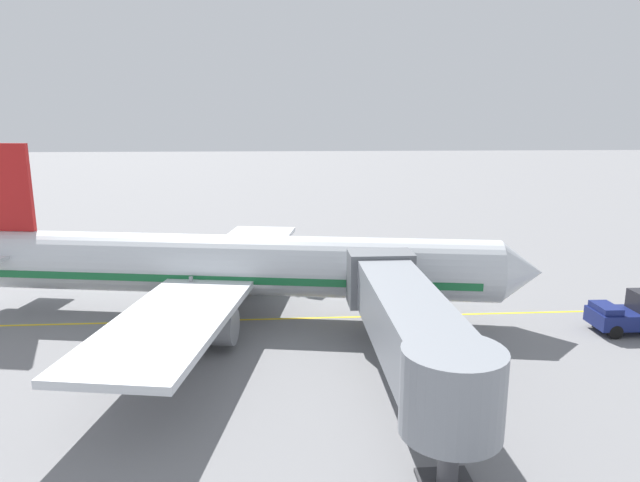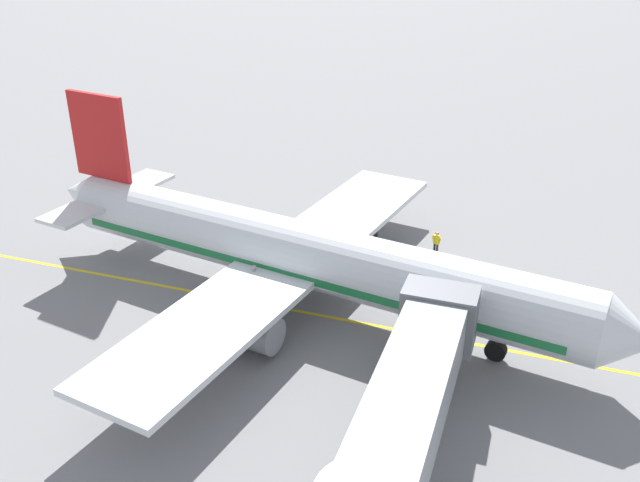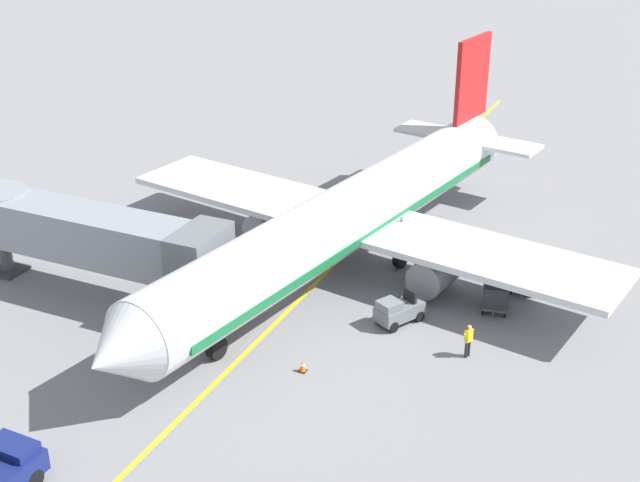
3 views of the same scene
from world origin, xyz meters
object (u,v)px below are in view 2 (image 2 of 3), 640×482
baggage_tug_lead (399,269)px  baggage_cart_second_in_train (328,221)px  ground_crew_wing_walker (436,242)px  parked_airliner (302,255)px  jet_bridge (408,405)px  baggage_cart_front (362,231)px  safety_cone_nose_left (491,312)px

baggage_tug_lead → baggage_cart_second_in_train: baggage_tug_lead is taller
baggage_tug_lead → ground_crew_wing_walker: bearing=158.7°
parked_airliner → jet_bridge: (11.12, 8.59, 0.27)m
parked_airliner → baggage_cart_front: bearing=172.3°
jet_bridge → baggage_tug_lead: jet_bridge is taller
jet_bridge → safety_cone_nose_left: 13.83m
baggage_tug_lead → safety_cone_nose_left: bearing=67.8°
jet_bridge → baggage_cart_second_in_train: (-20.60, -10.19, -2.51)m
jet_bridge → safety_cone_nose_left: bearing=171.2°
baggage_tug_lead → safety_cone_nose_left: baggage_tug_lead is taller
baggage_cart_front → safety_cone_nose_left: (6.49, 9.47, -0.66)m
jet_bridge → parked_airliner: bearing=-142.3°
baggage_cart_second_in_train → safety_cone_nose_left: (7.29, 12.24, -0.66)m
ground_crew_wing_walker → baggage_tug_lead: bearing=-21.3°
ground_crew_wing_walker → safety_cone_nose_left: ground_crew_wing_walker is taller
baggage_cart_front → ground_crew_wing_walker: (0.03, 5.09, 0.00)m
baggage_cart_second_in_train → safety_cone_nose_left: size_ratio=5.04×
baggage_tug_lead → ground_crew_wing_walker: (-4.04, 1.57, 0.24)m
parked_airliner → baggage_tug_lead: size_ratio=13.44×
baggage_tug_lead → jet_bridge: bearing=13.9°
ground_crew_wing_walker → baggage_cart_second_in_train: bearing=-96.0°
baggage_cart_second_in_train → ground_crew_wing_walker: bearing=84.0°
parked_airliner → safety_cone_nose_left: size_ratio=63.11×
parked_airliner → baggage_cart_second_in_train: 9.87m
ground_crew_wing_walker → safety_cone_nose_left: size_ratio=2.86×
parked_airliner → safety_cone_nose_left: 11.24m
jet_bridge → ground_crew_wing_walker: bearing=-173.3°
baggage_cart_second_in_train → safety_cone_nose_left: bearing=59.2°
jet_bridge → baggage_tug_lead: (-15.74, -3.90, -2.74)m
jet_bridge → safety_cone_nose_left: jet_bridge is taller
baggage_cart_front → ground_crew_wing_walker: 5.09m
baggage_tug_lead → baggage_cart_front: size_ratio=0.93×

